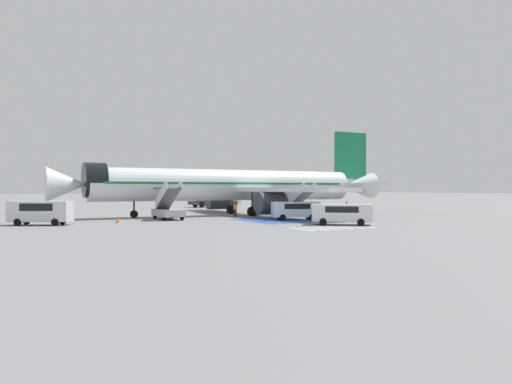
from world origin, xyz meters
TOP-DOWN VIEW (x-y plane):
  - ground_plane at (0.00, 0.00)m, footprint 600.00×600.00m
  - apron_leadline_yellow at (-0.89, -0.93)m, footprint 76.71×0.56m
  - apron_stand_patch_blue at (-0.89, -12.08)m, footprint 6.43×8.98m
  - apron_walkway_bar_0 at (-4.49, -22.45)m, footprint 0.44×3.60m
  - apron_walkway_bar_1 at (-3.29, -22.45)m, footprint 0.44×3.60m
  - apron_walkway_bar_2 at (-2.09, -22.45)m, footprint 0.44×3.60m
  - apron_walkway_bar_3 at (-0.89, -22.45)m, footprint 0.44×3.60m
  - apron_walkway_bar_4 at (0.31, -22.45)m, footprint 0.44×3.60m
  - apron_walkway_bar_5 at (1.51, -22.45)m, footprint 0.44×3.60m
  - airliner at (-0.19, -0.94)m, footprint 42.34×34.18m
  - boarding_stairs_forward at (-9.91, -5.29)m, footprint 2.22×5.24m
  - boarding_stairs_aft at (6.45, -5.37)m, footprint 2.22×5.24m
  - fuel_tanker at (8.46, 25.20)m, footprint 9.63×3.52m
  - service_van_0 at (-22.32, -7.80)m, footprint 5.46×4.07m
  - service_van_1 at (1.41, -12.15)m, footprint 5.23×3.62m
  - service_van_2 at (1.26, -20.00)m, footprint 5.35×4.81m
  - ground_crew_0 at (-1.72, -4.37)m, footprint 0.49×0.41m
  - ground_crew_1 at (12.02, -6.99)m, footprint 0.48×0.35m
  - traffic_cone_0 at (16.06, -6.20)m, footprint 0.61×0.61m
  - traffic_cone_1 at (-15.64, -7.90)m, footprint 0.45×0.45m

SIDE VIEW (x-z plane):
  - ground_plane at x=0.00m, z-range 0.00..0.00m
  - apron_leadline_yellow at x=-0.89m, z-range 0.00..0.01m
  - apron_stand_patch_blue at x=-0.89m, z-range 0.00..0.01m
  - apron_walkway_bar_0 at x=-4.49m, z-range 0.00..0.01m
  - apron_walkway_bar_1 at x=-3.29m, z-range 0.00..0.01m
  - apron_walkway_bar_2 at x=-2.09m, z-range 0.00..0.01m
  - apron_walkway_bar_3 at x=-0.89m, z-range 0.00..0.01m
  - apron_walkway_bar_4 at x=0.31m, z-range 0.00..0.01m
  - apron_walkway_bar_5 at x=1.51m, z-range 0.00..0.01m
  - traffic_cone_1 at x=-15.64m, z-range 0.00..0.50m
  - traffic_cone_0 at x=16.06m, z-range 0.00..0.68m
  - ground_crew_1 at x=12.02m, z-range 0.13..1.81m
  - ground_crew_0 at x=-1.72m, z-range 0.13..1.82m
  - boarding_stairs_aft at x=6.45m, z-range -0.99..2.96m
  - boarding_stairs_forward at x=-9.91m, z-range -1.07..3.09m
  - service_van_2 at x=1.26m, z-range 0.20..2.02m
  - service_van_1 at x=1.41m, z-range 0.20..2.06m
  - service_van_0 at x=-22.32m, z-range 0.21..2.31m
  - fuel_tanker at x=8.46m, z-range 0.00..3.25m
  - airliner at x=-0.19m, z-range -1.87..9.06m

